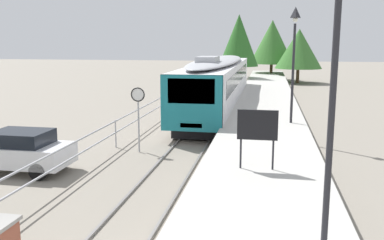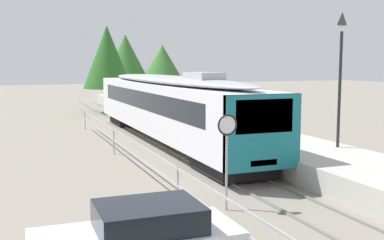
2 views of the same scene
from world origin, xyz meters
The scene contains 13 objects.
ground_plane centered at (-3.00, 22.00, 0.00)m, with size 160.00×160.00×0.00m, color gray.
track_rails centered at (0.00, 22.00, 0.03)m, with size 3.20×60.00×0.14m.
commuter_train centered at (0.00, 23.04, 2.15)m, with size 2.82×20.79×3.74m.
station_platform centered at (3.25, 22.00, 0.45)m, with size 3.90×60.00×0.90m, color #B7B5AD.
platform_lamp_near_end centered at (4.48, 2.12, 4.62)m, with size 0.34×0.34×5.35m.
platform_lamp_mid_platform centered at (4.48, 14.63, 4.62)m, with size 0.34×0.34×5.35m.
platform_notice_board centered at (3.08, 6.85, 2.19)m, with size 1.20×0.08×1.80m.
speed_limit_sign centered at (-2.02, 11.36, 2.12)m, with size 0.61×0.10×2.81m.
carpark_fence centered at (-3.30, 12.00, 0.91)m, with size 0.06×36.06×1.25m.
parked_hatchback_white centered at (-5.54, 7.92, 0.79)m, with size 4.02×1.80×1.53m.
tree_behind_carpark centered at (3.69, 48.05, 4.69)m, with size 5.34×5.34×7.33m.
tree_behind_station_far centered at (6.71, 44.83, 3.92)m, with size 5.34×5.34×6.16m.
tree_distant_left centered at (0.17, 39.91, 4.84)m, with size 4.20×4.20×7.55m.
Camera 1 is at (3.34, -5.59, 4.67)m, focal length 39.54 mm.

